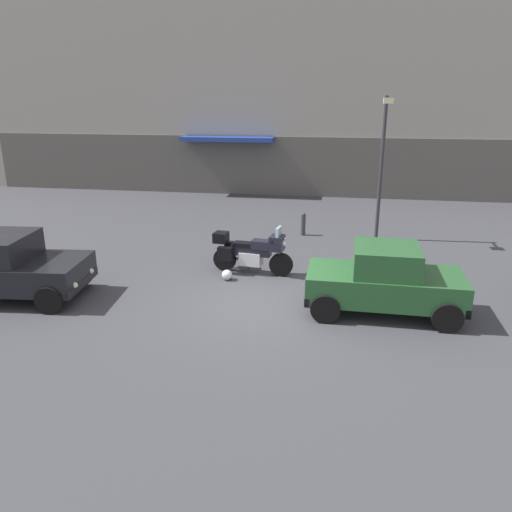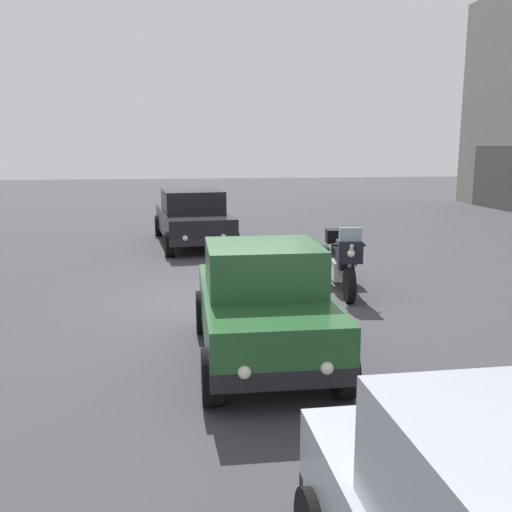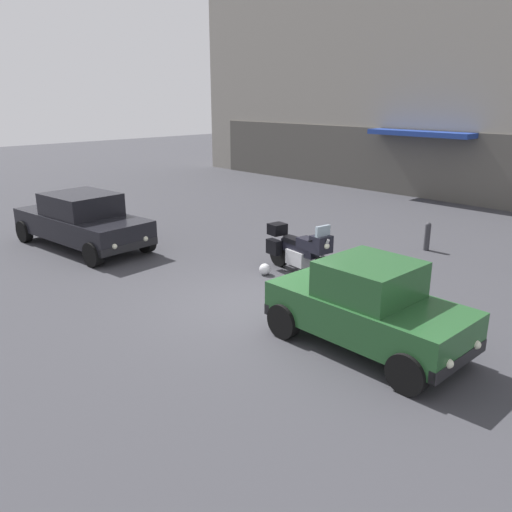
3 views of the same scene
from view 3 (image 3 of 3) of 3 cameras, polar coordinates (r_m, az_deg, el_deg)
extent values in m
plane|color=#38383D|center=(10.82, -0.01, -5.46)|extent=(80.00, 80.00, 0.00)
cube|color=navy|center=(22.64, 17.64, 12.71)|extent=(4.40, 1.10, 0.20)
cylinder|color=black|center=(12.05, 7.44, -1.57)|extent=(0.65, 0.22, 0.64)
cylinder|color=black|center=(13.20, 2.59, 0.24)|extent=(0.65, 0.22, 0.64)
cylinder|color=#B7B7BC|center=(11.93, 7.45, 0.41)|extent=(0.33, 0.11, 0.68)
cube|color=#B7B7BC|center=(12.61, 4.80, -0.15)|extent=(0.65, 0.47, 0.36)
cube|color=black|center=(12.54, 4.82, 0.90)|extent=(1.13, 0.42, 0.28)
cube|color=black|center=(12.28, 5.76, 1.39)|extent=(0.56, 0.40, 0.24)
cube|color=black|center=(12.65, 4.24, 1.71)|extent=(0.59, 0.37, 0.12)
cube|color=black|center=(11.95, 7.15, 1.30)|extent=(0.41, 0.48, 0.40)
cube|color=#8C9EAD|center=(11.85, 7.34, 2.65)|extent=(0.13, 0.41, 0.28)
sphere|color=#EAEACC|center=(11.83, 7.75, 1.10)|extent=(0.14, 0.14, 0.14)
cylinder|color=black|center=(11.98, 6.91, 1.84)|extent=(0.12, 0.62, 0.04)
cylinder|color=#B7B7BC|center=(13.21, 3.73, 0.13)|extent=(0.56, 0.16, 0.09)
cube|color=black|center=(13.21, 3.88, 1.41)|extent=(0.42, 0.25, 0.36)
cube|color=black|center=(12.87, 1.97, 1.00)|extent=(0.42, 0.25, 0.36)
cube|color=black|center=(13.11, 2.36, 2.98)|extent=(0.41, 0.44, 0.28)
cylinder|color=black|center=(12.91, 4.93, -0.99)|extent=(0.04, 0.13, 0.29)
sphere|color=silver|center=(12.59, 0.98, -1.46)|extent=(0.28, 0.28, 0.28)
cube|color=black|center=(15.60, -18.55, 3.23)|extent=(4.65, 2.19, 0.64)
cube|color=black|center=(15.43, -18.67, 5.43)|extent=(2.05, 1.80, 0.60)
cube|color=#8C9EAD|center=(14.67, -16.83, 5.03)|extent=(0.20, 1.49, 0.51)
cube|color=#8C9EAD|center=(16.20, -20.33, 5.79)|extent=(0.20, 1.49, 0.48)
cube|color=black|center=(13.86, -13.71, 1.01)|extent=(0.29, 1.76, 0.20)
cube|color=black|center=(17.53, -22.24, 3.57)|extent=(0.29, 1.76, 0.20)
cylinder|color=black|center=(14.67, -11.96, 1.62)|extent=(0.66, 0.28, 0.64)
cylinder|color=black|center=(13.77, -17.48, 0.16)|extent=(0.66, 0.28, 0.64)
cylinder|color=black|center=(17.60, -19.19, 3.61)|extent=(0.66, 0.28, 0.64)
cylinder|color=black|center=(16.85, -24.07, 2.49)|extent=(0.66, 0.28, 0.64)
sphere|color=silver|center=(14.06, -12.04, 1.87)|extent=(0.14, 0.14, 0.14)
sphere|color=silver|center=(13.52, -15.27, 1.02)|extent=(0.14, 0.14, 0.14)
cube|color=#235128|center=(9.04, 12.14, -6.19)|extent=(3.43, 1.62, 0.64)
cube|color=#235128|center=(8.81, 12.39, -2.49)|extent=(1.42, 1.46, 0.60)
cube|color=#8C9EAD|center=(8.49, 15.97, -3.53)|extent=(0.08, 1.33, 0.51)
cube|color=#8C9EAD|center=(9.17, 9.08, -1.51)|extent=(0.08, 1.33, 0.48)
cube|color=black|center=(8.41, 21.38, -10.58)|extent=(0.15, 1.56, 0.20)
cube|color=black|center=(10.07, 4.38, -4.71)|extent=(0.15, 1.56, 0.20)
cylinder|color=black|center=(9.21, 21.15, -8.76)|extent=(0.64, 0.23, 0.64)
cylinder|color=black|center=(8.02, 16.28, -12.24)|extent=(0.64, 0.23, 0.64)
cylinder|color=black|center=(10.39, 8.78, -4.75)|extent=(0.64, 0.23, 0.64)
cylinder|color=black|center=(9.36, 3.06, -7.11)|extent=(0.64, 0.23, 0.64)
sphere|color=silver|center=(8.69, 23.03, -8.95)|extent=(0.14, 0.14, 0.14)
sphere|color=silver|center=(7.98, 20.40, -11.01)|extent=(0.14, 0.14, 0.14)
cylinder|color=#333338|center=(15.31, 18.27, 1.93)|extent=(0.16, 0.16, 0.72)
sphere|color=#333338|center=(15.23, 18.40, 3.24)|extent=(0.16, 0.16, 0.16)
camera|label=1|loc=(6.76, -78.65, 8.26)|focal=34.86mm
camera|label=2|loc=(6.53, 67.11, -5.73)|focal=39.85mm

